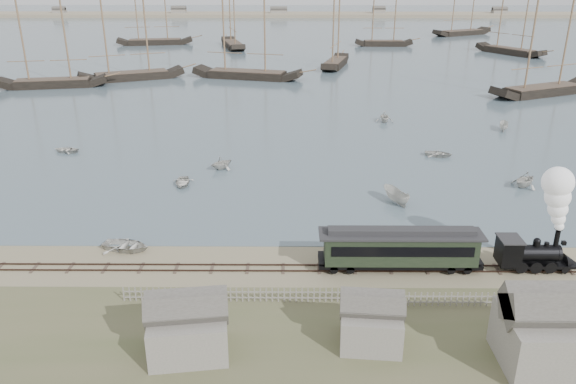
{
  "coord_description": "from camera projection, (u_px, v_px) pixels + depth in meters",
  "views": [
    {
      "loc": [
        -3.31,
        -43.31,
        23.68
      ],
      "look_at": [
        -3.66,
        6.6,
        3.5
      ],
      "focal_mm": 35.0,
      "sensor_mm": 36.0,
      "label": 1
    }
  ],
  "objects": [
    {
      "name": "shed_left",
      "position": [
        190.0,
        352.0,
        37.02
      ],
      "size": [
        5.0,
        4.0,
        4.1
      ],
      "primitive_type": null,
      "color": "slate",
      "rests_on": "ground"
    },
    {
      "name": "schooner_5",
      "position": [
        514.0,
        18.0,
        157.59
      ],
      "size": [
        15.65,
        20.76,
        20.0
      ],
      "primitive_type": null,
      "rotation": [
        0.0,
        0.0,
        -1.01
      ],
      "color": "black",
      "rests_on": "harbor_water"
    },
    {
      "name": "shed_right",
      "position": [
        545.0,
        364.0,
        35.94
      ],
      "size": [
        6.0,
        5.0,
        5.1
      ],
      "primitive_type": null,
      "color": "slate",
      "rests_on": "ground"
    },
    {
      "name": "rail_track",
      "position": [
        331.0,
        269.0,
        47.14
      ],
      "size": [
        120.0,
        1.8,
        0.16
      ],
      "color": "#36241D",
      "rests_on": "ground"
    },
    {
      "name": "schooner_2",
      "position": [
        246.0,
        33.0,
        122.84
      ],
      "size": [
        25.38,
        11.76,
        20.0
      ],
      "primitive_type": null,
      "rotation": [
        0.0,
        0.0,
        -0.25
      ],
      "color": "black",
      "rests_on": "harbor_water"
    },
    {
      "name": "passenger_coach",
      "position": [
        400.0,
        247.0,
        46.34
      ],
      "size": [
        13.46,
        2.6,
        3.27
      ],
      "color": "black",
      "rests_on": "ground"
    },
    {
      "name": "schooner_9",
      "position": [
        465.0,
        6.0,
        201.8
      ],
      "size": [
        24.01,
        16.32,
        20.0
      ],
      "primitive_type": null,
      "rotation": [
        0.0,
        0.0,
        0.49
      ],
      "color": "black",
      "rests_on": "harbor_water"
    },
    {
      "name": "picket_fence_east",
      "position": [
        502.0,
        306.0,
        41.97
      ],
      "size": [
        15.0,
        0.1,
        1.2
      ],
      "primitive_type": null,
      "color": "slate",
      "rests_on": "ground"
    },
    {
      "name": "rowboat_5",
      "position": [
        504.0,
        126.0,
        86.42
      ],
      "size": [
        3.55,
        2.27,
        1.29
      ],
      "primitive_type": "imported",
      "rotation": [
        0.0,
        0.0,
        2.81
      ],
      "color": "beige",
      "rests_on": "harbor_water"
    },
    {
      "name": "picket_fence_west",
      "position": [
        249.0,
        302.0,
        42.56
      ],
      "size": [
        19.0,
        0.1,
        1.2
      ],
      "primitive_type": null,
      "color": "slate",
      "rests_on": "ground"
    },
    {
      "name": "harbor_water",
      "position": [
        301.0,
        35.0,
        206.6
      ],
      "size": [
        600.0,
        336.0,
        0.06
      ],
      "primitive_type": "cube",
      "color": "#42555E",
      "rests_on": "ground"
    },
    {
      "name": "ground",
      "position": [
        329.0,
        257.0,
        49.01
      ],
      "size": [
        600.0,
        600.0,
        0.0
      ],
      "primitive_type": "plane",
      "color": "gray",
      "rests_on": "ground"
    },
    {
      "name": "schooner_3",
      "position": [
        336.0,
        26.0,
        137.29
      ],
      "size": [
        9.01,
        19.37,
        20.0
      ],
      "primitive_type": null,
      "rotation": [
        0.0,
        0.0,
        1.31
      ],
      "color": "black",
      "rests_on": "harbor_water"
    },
    {
      "name": "rowboat_7",
      "position": [
        384.0,
        117.0,
        90.92
      ],
      "size": [
        3.43,
        2.97,
        1.78
      ],
      "primitive_type": "imported",
      "rotation": [
        0.0,
        0.0,
        6.27
      ],
      "color": "beige",
      "rests_on": "harbor_water"
    },
    {
      "name": "far_spit",
      "position": [
        299.0,
        17.0,
        280.78
      ],
      "size": [
        500.0,
        20.0,
        1.8
      ],
      "primitive_type": "cube",
      "color": "tan",
      "rests_on": "ground"
    },
    {
      "name": "rowboat_0",
      "position": [
        182.0,
        182.0,
        64.87
      ],
      "size": [
        3.69,
        2.79,
        0.72
      ],
      "primitive_type": "imported",
      "rotation": [
        0.0,
        0.0,
        0.09
      ],
      "color": "beige",
      "rests_on": "harbor_water"
    },
    {
      "name": "schooner_7",
      "position": [
        232.0,
        14.0,
        170.4
      ],
      "size": [
        10.28,
        21.94,
        20.0
      ],
      "primitive_type": null,
      "rotation": [
        0.0,
        0.0,
        1.83
      ],
      "color": "black",
      "rests_on": "harbor_water"
    },
    {
      "name": "rowboat_3",
      "position": [
        439.0,
        154.0,
        74.64
      ],
      "size": [
        3.53,
        4.2,
        0.74
      ],
      "primitive_type": "imported",
      "rotation": [
        0.0,
        0.0,
        1.27
      ],
      "color": "beige",
      "rests_on": "harbor_water"
    },
    {
      "name": "rowboat_1",
      "position": [
        221.0,
        163.0,
        69.9
      ],
      "size": [
        4.11,
        4.13,
        1.65
      ],
      "primitive_type": "imported",
      "rotation": [
        0.0,
        0.0,
        2.32
      ],
      "color": "beige",
      "rests_on": "harbor_water"
    },
    {
      "name": "schooner_8",
      "position": [
        386.0,
        13.0,
        173.61
      ],
      "size": [
        17.78,
        4.25,
        20.0
      ],
      "primitive_type": null,
      "rotation": [
        0.0,
        0.0,
        -0.01
      ],
      "color": "black",
      "rests_on": "harbor_water"
    },
    {
      "name": "rowboat_4",
      "position": [
        525.0,
        179.0,
        64.18
      ],
      "size": [
        4.51,
        4.58,
        1.83
      ],
      "primitive_type": "imported",
      "rotation": [
        0.0,
        0.0,
        5.38
      ],
      "color": "beige",
      "rests_on": "harbor_water"
    },
    {
      "name": "schooner_4",
      "position": [
        551.0,
        43.0,
        106.76
      ],
      "size": [
        23.76,
        14.79,
        20.0
      ],
      "primitive_type": null,
      "rotation": [
        0.0,
        0.0,
        0.43
      ],
      "color": "black",
      "rests_on": "harbor_water"
    },
    {
      "name": "locomotive",
      "position": [
        551.0,
        227.0,
        45.54
      ],
      "size": [
        6.91,
        2.58,
        8.62
      ],
      "color": "black",
      "rests_on": "ground"
    },
    {
      "name": "rowboat_6",
      "position": [
        66.0,
        150.0,
        76.37
      ],
      "size": [
        3.01,
        3.77,
        0.7
      ],
      "primitive_type": "imported",
      "rotation": [
        0.0,
        0.0,
        4.52
      ],
      "color": "beige",
      "rests_on": "harbor_water"
    },
    {
      "name": "schooner_6",
      "position": [
        152.0,
        12.0,
        176.92
      ],
      "size": [
        24.28,
        9.46,
        20.0
      ],
      "primitive_type": null,
      "rotation": [
        0.0,
        0.0,
        0.17
      ],
      "color": "black",
      "rests_on": "harbor_water"
    },
    {
      "name": "shed_mid",
      "position": [
        370.0,
        343.0,
        37.87
      ],
      "size": [
        4.0,
        3.5,
        3.6
      ],
      "primitive_type": null,
      "color": "slate",
      "rests_on": "ground"
    },
    {
      "name": "beached_dinghy",
      "position": [
        126.0,
        245.0,
        50.14
      ],
      "size": [
        3.96,
        4.88,
        0.89
      ],
      "primitive_type": "imported",
      "rotation": [
        0.0,
        0.0,
        1.35
      ],
      "color": "beige",
      "rests_on": "ground"
    },
    {
      "name": "schooner_0",
      "position": [
        46.0,
        38.0,
        113.61
      ],
      "size": [
        22.06,
        9.12,
        20.0
      ],
      "primitive_type": null,
      "rotation": [
        0.0,
        0.0,
        0.2
      ],
      "color": "black",
      "rests_on": "harbor_water"
    },
    {
      "name": "rowboat_2",
      "position": [
        396.0,
        196.0,
        59.83
      ],
      "size": [
        4.29,
        3.15,
        1.56
      ],
      "primitive_type": "imported",
      "rotation": [
        0.0,
        0.0,
        3.6
      ],
      "color": "beige",
      "rests_on": "harbor_water"
    },
    {
      "name": "schooner_1",
      "position": [
        128.0,
        33.0,
        121.39
      ],
      "size": [
        23.03,
        13.82,
        20.0
      ],
      "primitive_type": null,
      "rotation": [
        0.0,
        0.0,
        0.4
      ],
      "color": "black",
      "rests_on": "harbor_water"
    }
  ]
}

